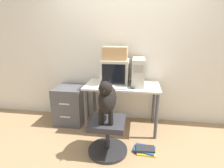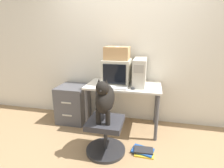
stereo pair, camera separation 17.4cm
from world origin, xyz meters
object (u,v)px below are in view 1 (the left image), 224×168
at_px(keyboard, 112,87).
at_px(filing_cabinet, 71,104).
at_px(book_stack_floor, 145,150).
at_px(dog, 107,98).
at_px(pc_tower, 138,72).
at_px(office_chair, 108,135).
at_px(cardboard_box, 115,53).
at_px(crt_monitor, 115,71).

bearing_deg(keyboard, filing_cabinet, 160.31).
bearing_deg(book_stack_floor, dog, -171.05).
relative_size(pc_tower, keyboard, 1.15).
bearing_deg(book_stack_floor, pc_tower, 101.71).
xyz_separation_m(pc_tower, office_chair, (-0.37, -0.74, -0.72)).
height_order(pc_tower, cardboard_box, cardboard_box).
relative_size(keyboard, cardboard_box, 1.16).
xyz_separation_m(filing_cabinet, book_stack_floor, (1.31, -0.68, -0.30)).
bearing_deg(filing_cabinet, crt_monitor, 1.48).
distance_m(pc_tower, keyboard, 0.50).
relative_size(cardboard_box, book_stack_floor, 1.21).
bearing_deg(filing_cabinet, pc_tower, -0.42).
bearing_deg(dog, book_stack_floor, 8.95).
distance_m(keyboard, cardboard_box, 0.57).
bearing_deg(keyboard, crt_monitor, 89.71).
relative_size(pc_tower, dog, 0.89).
distance_m(office_chair, cardboard_box, 1.26).
distance_m(pc_tower, dog, 0.85).
bearing_deg(cardboard_box, book_stack_floor, -54.04).
xyz_separation_m(pc_tower, dog, (-0.37, -0.75, -0.20)).
height_order(crt_monitor, dog, crt_monitor).
height_order(keyboard, cardboard_box, cardboard_box).
relative_size(office_chair, dog, 0.93).
relative_size(crt_monitor, keyboard, 0.99).
distance_m(pc_tower, book_stack_floor, 1.16).
xyz_separation_m(keyboard, book_stack_floor, (0.51, -0.39, -0.74)).
bearing_deg(filing_cabinet, office_chair, -42.94).
xyz_separation_m(dog, filing_cabinet, (-0.80, 0.76, -0.44)).
bearing_deg(crt_monitor, cardboard_box, 90.00).
bearing_deg(office_chair, cardboard_box, 90.33).
bearing_deg(office_chair, crt_monitor, 90.33).
bearing_deg(book_stack_floor, office_chair, -171.90).
height_order(dog, filing_cabinet, dog).
bearing_deg(crt_monitor, filing_cabinet, -178.52).
relative_size(dog, book_stack_floor, 1.83).
height_order(cardboard_box, book_stack_floor, cardboard_box).
bearing_deg(dog, pc_tower, 63.92).
distance_m(cardboard_box, book_stack_floor, 1.49).
height_order(crt_monitor, cardboard_box, cardboard_box).
bearing_deg(office_chair, dog, -90.00).
bearing_deg(book_stack_floor, filing_cabinet, 152.66).
xyz_separation_m(keyboard, filing_cabinet, (-0.80, 0.29, -0.44)).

